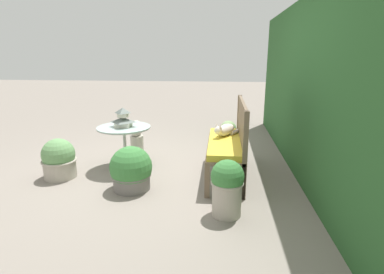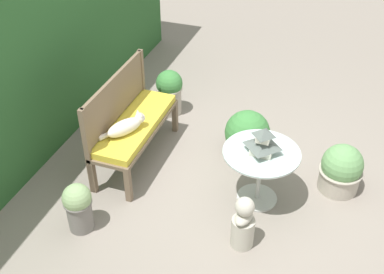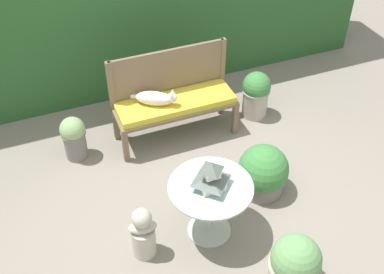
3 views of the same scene
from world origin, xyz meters
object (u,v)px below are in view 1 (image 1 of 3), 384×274
object	(u,v)px
garden_bench	(225,146)
garden_bust	(137,138)
cat	(225,130)
potted_plant_bench_right	(131,170)
potted_plant_bench_left	(228,135)
potted_plant_table_near	(227,186)
patio_table	(124,135)
pagoda_birdhouse	(123,119)
potted_plant_path_edge	(59,159)

from	to	relation	value
garden_bench	garden_bust	xyz separation A→B (m)	(-0.84, -1.46, -0.17)
cat	potted_plant_bench_right	bearing A→B (deg)	-26.89
potted_plant_bench_left	potted_plant_bench_right	distance (m)	2.08
potted_plant_table_near	potted_plant_bench_left	bearing A→B (deg)	178.63
patio_table	garden_bust	size ratio (longest dim) A/B	1.33
patio_table	potted_plant_table_near	world-z (taller)	patio_table
pagoda_birdhouse	garden_bust	xyz separation A→B (m)	(-0.65, -0.01, -0.47)
potted_plant_path_edge	patio_table	bearing A→B (deg)	120.22
patio_table	potted_plant_bench_right	size ratio (longest dim) A/B	1.39
cat	potted_plant_bench_left	size ratio (longest dim) A/B	0.86
garden_bust	potted_plant_path_edge	xyz separation A→B (m)	(1.10, -0.77, -0.01)
potted_plant_bench_left	potted_plant_table_near	size ratio (longest dim) A/B	0.88
garden_bench	pagoda_birdhouse	distance (m)	1.49
garden_bench	patio_table	size ratio (longest dim) A/B	1.81
potted_plant_bench_left	patio_table	bearing A→B (deg)	-57.56
pagoda_birdhouse	potted_plant_bench_right	xyz separation A→B (m)	(0.72, 0.30, -0.49)
garden_bust	potted_plant_table_near	world-z (taller)	potted_plant_table_near
potted_plant_bench_left	potted_plant_path_edge	size ratio (longest dim) A/B	0.97
garden_bench	potted_plant_table_near	world-z (taller)	potted_plant_table_near
potted_plant_bench_left	potted_plant_table_near	bearing A→B (deg)	-1.37
potted_plant_bench_left	garden_bust	bearing A→B (deg)	-78.26
garden_bench	cat	distance (m)	0.28
garden_bust	potted_plant_bench_right	size ratio (longest dim) A/B	1.05
cat	potted_plant_table_near	world-z (taller)	cat
garden_bench	cat	xyz separation A→B (m)	(-0.23, 0.00, 0.16)
potted_plant_table_near	patio_table	bearing A→B (deg)	-130.08
garden_bench	potted_plant_bench_left	distance (m)	1.17
garden_bench	patio_table	xyz separation A→B (m)	(-0.20, -1.45, 0.05)
pagoda_birdhouse	potted_plant_bench_left	size ratio (longest dim) A/B	0.54
patio_table	potted_plant_path_edge	size ratio (longest dim) A/B	1.41
potted_plant_table_near	potted_plant_path_edge	xyz separation A→B (m)	(-0.78, -2.24, -0.07)
patio_table	potted_plant_table_near	xyz separation A→B (m)	(1.23, 1.47, -0.17)
garden_bench	cat	world-z (taller)	cat
garden_bench	cat	size ratio (longest dim) A/B	3.04
cat	potted_plant_bench_left	distance (m)	0.99
potted_plant_bench_right	potted_plant_table_near	world-z (taller)	potted_plant_table_near
cat	potted_plant_path_edge	xyz separation A→B (m)	(0.48, -2.23, -0.35)
garden_bench	potted_plant_bench_right	xyz separation A→B (m)	(0.52, -1.15, -0.19)
patio_table	pagoda_birdhouse	distance (m)	0.25
potted_plant_bench_right	potted_plant_path_edge	xyz separation A→B (m)	(-0.27, -1.08, 0.01)
garden_bench	cat	bearing A→B (deg)	179.44
potted_plant_bench_left	pagoda_birdhouse	bearing A→B (deg)	-57.56
patio_table	pagoda_birdhouse	bearing A→B (deg)	90.00
cat	potted_plant_bench_right	size ratio (longest dim) A/B	0.83
garden_bench	potted_plant_path_edge	world-z (taller)	potted_plant_path_edge
pagoda_birdhouse	potted_plant_table_near	bearing A→B (deg)	49.92
patio_table	potted_plant_bench_right	distance (m)	0.82
garden_bust	potted_plant_bench_left	size ratio (longest dim) A/B	1.09
garden_bust	potted_plant_path_edge	bearing A→B (deg)	-25.50
potted_plant_bench_right	potted_plant_path_edge	size ratio (longest dim) A/B	1.01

